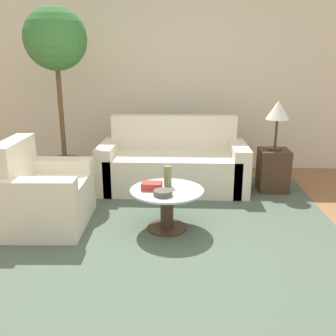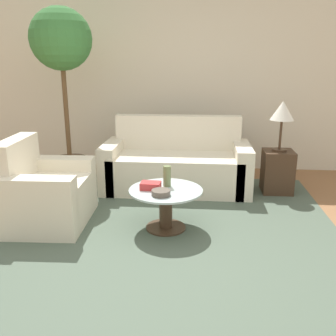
# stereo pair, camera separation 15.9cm
# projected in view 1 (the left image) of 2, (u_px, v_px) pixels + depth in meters

# --- Properties ---
(ground_plane) EXTENTS (14.00, 14.00, 0.00)m
(ground_plane) POSITION_uv_depth(u_px,v_px,m) (160.00, 265.00, 3.04)
(ground_plane) COLOR #8E603D
(wall_back) EXTENTS (10.00, 0.06, 2.60)m
(wall_back) POSITION_uv_depth(u_px,v_px,m) (172.00, 81.00, 5.50)
(wall_back) COLOR beige
(wall_back) RESTS_ON ground_plane
(rug) EXTENTS (3.38, 3.37, 0.01)m
(rug) POSITION_uv_depth(u_px,v_px,m) (167.00, 228.00, 3.70)
(rug) COLOR #4C5B4C
(rug) RESTS_ON ground_plane
(sofa_main) EXTENTS (1.84, 0.83, 0.90)m
(sofa_main) POSITION_uv_depth(u_px,v_px,m) (173.00, 165.00, 4.83)
(sofa_main) COLOR beige
(sofa_main) RESTS_ON ground_plane
(armchair) EXTENTS (0.80, 0.95, 0.87)m
(armchair) POSITION_uv_depth(u_px,v_px,m) (42.00, 197.00, 3.71)
(armchair) COLOR beige
(armchair) RESTS_ON ground_plane
(coffee_table) EXTENTS (0.71, 0.71, 0.41)m
(coffee_table) POSITION_uv_depth(u_px,v_px,m) (167.00, 203.00, 3.62)
(coffee_table) COLOR #422D1E
(coffee_table) RESTS_ON ground_plane
(side_table) EXTENTS (0.36, 0.36, 0.53)m
(side_table) POSITION_uv_depth(u_px,v_px,m) (273.00, 170.00, 4.71)
(side_table) COLOR #422D1E
(side_table) RESTS_ON ground_plane
(table_lamp) EXTENTS (0.28, 0.28, 0.61)m
(table_lamp) POSITION_uv_depth(u_px,v_px,m) (278.00, 112.00, 4.51)
(table_lamp) COLOR #422D1E
(table_lamp) RESTS_ON side_table
(potted_plant) EXTENTS (0.76, 0.76, 2.23)m
(potted_plant) POSITION_uv_depth(u_px,v_px,m) (57.00, 59.00, 4.55)
(potted_plant) COLOR brown
(potted_plant) RESTS_ON ground_plane
(vase) EXTENTS (0.08, 0.08, 0.20)m
(vase) POSITION_uv_depth(u_px,v_px,m) (168.00, 176.00, 3.65)
(vase) COLOR #6B7A4C
(vase) RESTS_ON coffee_table
(bowl) EXTENTS (0.17, 0.17, 0.05)m
(bowl) POSITION_uv_depth(u_px,v_px,m) (163.00, 193.00, 3.42)
(bowl) COLOR brown
(bowl) RESTS_ON coffee_table
(book_stack) EXTENTS (0.20, 0.15, 0.07)m
(book_stack) POSITION_uv_depth(u_px,v_px,m) (152.00, 186.00, 3.58)
(book_stack) COLOR #BC3333
(book_stack) RESTS_ON coffee_table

